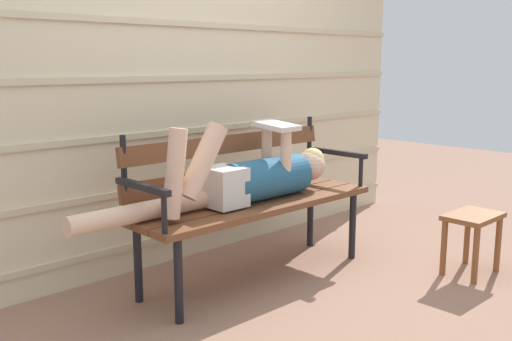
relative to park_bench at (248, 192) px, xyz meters
name	(u,v)px	position (x,y,z in m)	size (l,w,h in m)	color
ground_plane	(265,281)	(0.00, -0.15, -0.52)	(12.00, 12.00, 0.00)	#936B56
house_siding	(188,78)	(0.00, 0.57, 0.66)	(4.23, 0.08, 2.36)	beige
park_bench	(248,192)	(0.00, 0.00, 0.00)	(1.60, 0.49, 0.91)	brown
reclining_person	(248,177)	(-0.06, -0.07, 0.11)	(1.73, 0.26, 0.50)	#23567A
footstool	(472,228)	(1.00, -0.92, -0.23)	(0.37, 0.25, 0.38)	brown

